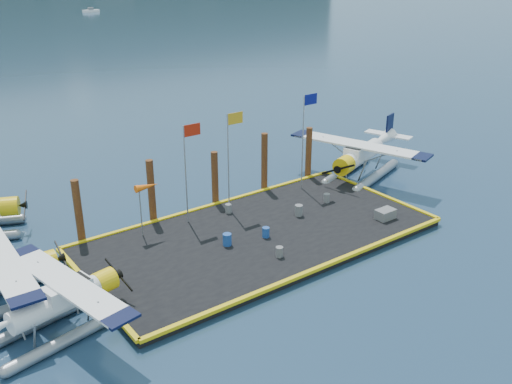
# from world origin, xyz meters

# --- Properties ---
(ground) EXTENTS (4000.00, 4000.00, 0.00)m
(ground) POSITION_xyz_m (0.00, 0.00, 0.00)
(ground) COLOR #182F49
(ground) RESTS_ON ground
(dock) EXTENTS (20.00, 10.00, 0.40)m
(dock) POSITION_xyz_m (0.00, 0.00, 0.20)
(dock) COLOR black
(dock) RESTS_ON ground
(dock_bumpers) EXTENTS (20.25, 10.25, 0.18)m
(dock_bumpers) POSITION_xyz_m (0.00, 0.00, 0.49)
(dock_bumpers) COLOR yellow
(dock_bumpers) RESTS_ON dock
(seaplane_a) EXTENTS (8.07, 8.80, 3.11)m
(seaplane_a) POSITION_xyz_m (-12.03, -1.85, 1.36)
(seaplane_a) COLOR gray
(seaplane_a) RESTS_ON ground
(seaplane_d) EXTENTS (9.72, 10.36, 3.72)m
(seaplane_d) POSITION_xyz_m (11.79, 3.44, 1.62)
(seaplane_d) COLOR gray
(seaplane_d) RESTS_ON ground
(drum_0) EXTENTS (0.49, 0.49, 0.69)m
(drum_0) POSITION_xyz_m (-2.26, -0.10, 0.74)
(drum_0) COLOR #1B4598
(drum_0) RESTS_ON dock
(drum_1) EXTENTS (0.42, 0.42, 0.59)m
(drum_1) POSITION_xyz_m (0.06, -0.59, 0.70)
(drum_1) COLOR #1B4598
(drum_1) RESTS_ON dock
(drum_2) EXTENTS (0.49, 0.49, 0.68)m
(drum_2) POSITION_xyz_m (3.46, 0.51, 0.74)
(drum_2) COLOR slate
(drum_2) RESTS_ON dock
(drum_3) EXTENTS (0.40, 0.40, 0.56)m
(drum_3) POSITION_xyz_m (-0.75, -2.84, 0.68)
(drum_3) COLOR slate
(drum_3) RESTS_ON dock
(drum_4) EXTENTS (0.41, 0.41, 0.58)m
(drum_4) POSITION_xyz_m (6.24, 0.99, 0.69)
(drum_4) COLOR slate
(drum_4) RESTS_ON dock
(drum_5) EXTENTS (0.40, 0.40, 0.56)m
(drum_5) POSITION_xyz_m (0.21, 3.44, 0.68)
(drum_5) COLOR slate
(drum_5) RESTS_ON dock
(crate) EXTENTS (1.19, 0.79, 0.59)m
(crate) POSITION_xyz_m (7.43, -2.97, 0.70)
(crate) COLOR slate
(crate) RESTS_ON dock
(flagpole_red) EXTENTS (1.14, 0.08, 6.00)m
(flagpole_red) POSITION_xyz_m (-2.29, 3.80, 4.40)
(flagpole_red) COLOR #96979E
(flagpole_red) RESTS_ON dock
(flagpole_yellow) EXTENTS (1.14, 0.08, 6.20)m
(flagpole_yellow) POSITION_xyz_m (0.70, 3.80, 4.51)
(flagpole_yellow) COLOR #96979E
(flagpole_yellow) RESTS_ON dock
(flagpole_blue) EXTENTS (1.14, 0.08, 6.50)m
(flagpole_blue) POSITION_xyz_m (6.70, 3.80, 4.69)
(flagpole_blue) COLOR #96979E
(flagpole_blue) RESTS_ON dock
(windsock) EXTENTS (1.40, 0.44, 3.12)m
(windsock) POSITION_xyz_m (-5.03, 3.80, 3.23)
(windsock) COLOR #96979E
(windsock) RESTS_ON dock
(piling_0) EXTENTS (0.44, 0.44, 4.00)m
(piling_0) POSITION_xyz_m (-8.50, 5.40, 2.00)
(piling_0) COLOR #462114
(piling_0) RESTS_ON ground
(piling_1) EXTENTS (0.44, 0.44, 4.20)m
(piling_1) POSITION_xyz_m (-4.00, 5.40, 2.10)
(piling_1) COLOR #462114
(piling_1) RESTS_ON ground
(piling_2) EXTENTS (0.44, 0.44, 3.80)m
(piling_2) POSITION_xyz_m (0.50, 5.40, 1.90)
(piling_2) COLOR #462114
(piling_2) RESTS_ON ground
(piling_3) EXTENTS (0.44, 0.44, 4.30)m
(piling_3) POSITION_xyz_m (4.50, 5.40, 2.15)
(piling_3) COLOR #462114
(piling_3) RESTS_ON ground
(piling_4) EXTENTS (0.44, 0.44, 4.00)m
(piling_4) POSITION_xyz_m (8.50, 5.40, 2.00)
(piling_4) COLOR #462114
(piling_4) RESTS_ON ground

